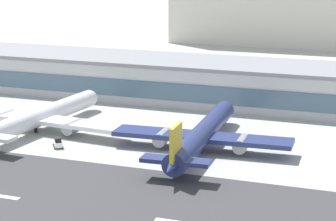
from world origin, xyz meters
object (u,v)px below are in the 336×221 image
at_px(service_baggage_tug_1, 58,143).
at_px(terminal_building, 181,79).
at_px(airliner_blue_tail_gate_0, 36,118).
at_px(airliner_gold_tail_gate_1, 201,137).

bearing_deg(service_baggage_tug_1, terminal_building, 134.33).
height_order(terminal_building, service_baggage_tug_1, terminal_building).
bearing_deg(service_baggage_tug_1, airliner_blue_tail_gate_0, -166.20).
distance_m(airliner_blue_tail_gate_0, airliner_gold_tail_gate_1, 40.14).
bearing_deg(airliner_gold_tail_gate_1, service_baggage_tug_1, 100.60).
height_order(airliner_blue_tail_gate_0, airliner_gold_tail_gate_1, airliner_gold_tail_gate_1).
bearing_deg(airliner_blue_tail_gate_0, terminal_building, -19.15).
xyz_separation_m(airliner_blue_tail_gate_0, service_baggage_tug_1, (10.72, -9.03, -2.18)).
relative_size(terminal_building, airliner_gold_tail_gate_1, 3.99).
xyz_separation_m(terminal_building, service_baggage_tug_1, (-8.98, -53.15, -4.58)).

